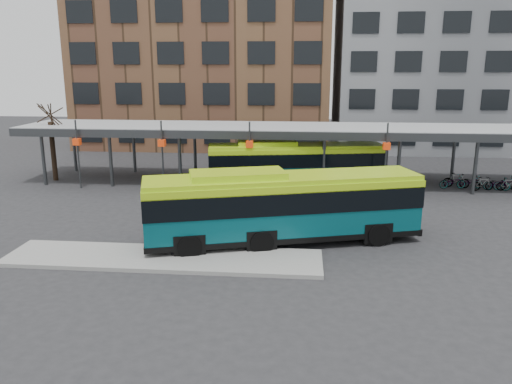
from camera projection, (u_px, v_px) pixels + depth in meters
The scene contains 10 objects.
ground at pixel (289, 241), 24.49m from camera, with size 120.00×120.00×0.00m, color #28282B.
boarding_island at pixel (163, 258), 22.07m from camera, with size 14.00×3.00×0.18m, color gray.
canopy at pixel (295, 130), 35.98m from camera, with size 40.00×6.53×4.80m.
tree at pixel (53, 148), 37.12m from camera, with size 1.64×1.64×5.60m.
building_brick at pixel (207, 41), 53.63m from camera, with size 26.00×14.00×22.00m, color brown.
building_grey at pixel (455, 50), 51.51m from camera, with size 24.00×14.00×20.00m, color slate.
bus_front at pixel (282, 205), 23.88m from camera, with size 13.41×6.40×3.63m.
bus_rear at pixel (295, 163), 35.05m from camera, with size 12.44×4.68×3.36m.
pedestrian at pixel (175, 233), 22.21m from camera, with size 0.63×0.77×1.83m.
bike_rack at pixel (480, 183), 34.75m from camera, with size 5.45×1.57×1.06m.
Camera 1 is at (0.53, -23.22, 8.30)m, focal length 35.00 mm.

